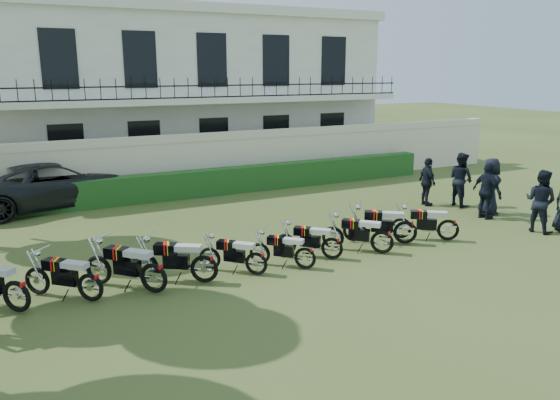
{
  "coord_description": "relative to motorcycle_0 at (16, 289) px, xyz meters",
  "views": [
    {
      "loc": [
        -6.56,
        -12.36,
        4.74
      ],
      "look_at": [
        0.58,
        1.82,
        0.92
      ],
      "focal_mm": 35.0,
      "sensor_mm": 36.0,
      "label": 1
    }
  ],
  "objects": [
    {
      "name": "motorcycle_3",
      "position": [
        3.83,
        -0.19,
        -0.01
      ],
      "size": [
        1.76,
        1.19,
        1.11
      ],
      "rotation": [
        0.0,
        0.0,
        1.0
      ],
      "color": "black",
      "rests_on": "ground"
    },
    {
      "name": "motorcycle_6",
      "position": [
        7.24,
        -0.15,
        -0.07
      ],
      "size": [
        1.37,
        1.28,
        0.97
      ],
      "rotation": [
        0.0,
        0.0,
        0.82
      ],
      "color": "black",
      "rests_on": "ground"
    },
    {
      "name": "perimeter_wall",
      "position": [
        6.7,
        9.05,
        0.65
      ],
      "size": [
        30.0,
        0.35,
        2.3
      ],
      "color": "beige",
      "rests_on": "ground"
    },
    {
      "name": "motorcycle_5",
      "position": [
        6.29,
        -0.45,
        -0.1
      ],
      "size": [
        1.27,
        1.25,
        0.93
      ],
      "rotation": [
        0.0,
        0.0,
        0.79
      ],
      "color": "black",
      "rests_on": "ground"
    },
    {
      "name": "officer_3",
      "position": [
        14.35,
        1.36,
        0.42
      ],
      "size": [
        0.82,
        1.05,
        1.89
      ],
      "primitive_type": "imported",
      "rotation": [
        0.0,
        0.0,
        1.31
      ],
      "color": "black",
      "rests_on": "ground"
    },
    {
      "name": "ground",
      "position": [
        6.7,
        1.05,
        -0.52
      ],
      "size": [
        100.0,
        100.0,
        0.0
      ],
      "primitive_type": "plane",
      "color": "#39471C",
      "rests_on": "ground"
    },
    {
      "name": "motorcycle_8",
      "position": [
        9.71,
        0.0,
        -0.01
      ],
      "size": [
        1.73,
        1.26,
        1.11
      ],
      "rotation": [
        0.0,
        0.0,
        0.96
      ],
      "color": "black",
      "rests_on": "ground"
    },
    {
      "name": "officer_2",
      "position": [
        13.79,
        0.97,
        0.39
      ],
      "size": [
        0.5,
        1.09,
        1.83
      ],
      "primitive_type": "imported",
      "rotation": [
        0.0,
        0.0,
        1.62
      ],
      "color": "black",
      "rests_on": "ground"
    },
    {
      "name": "motorcycle_1",
      "position": [
        1.38,
        -0.1,
        -0.04
      ],
      "size": [
        1.47,
        1.36,
        1.04
      ],
      "rotation": [
        0.0,
        0.0,
        0.83
      ],
      "color": "black",
      "rests_on": "ground"
    },
    {
      "name": "hedge",
      "position": [
        7.7,
        8.25,
        -0.02
      ],
      "size": [
        18.0,
        0.6,
        1.0
      ],
      "primitive_type": "cube",
      "color": "#1C4D1B",
      "rests_on": "ground"
    },
    {
      "name": "officer_4",
      "position": [
        14.33,
        2.67,
        0.43
      ],
      "size": [
        0.73,
        0.93,
        1.9
      ],
      "primitive_type": "imported",
      "rotation": [
        0.0,
        0.0,
        1.56
      ],
      "color": "black",
      "rests_on": "ground"
    },
    {
      "name": "officer_5",
      "position": [
        13.28,
        3.2,
        0.33
      ],
      "size": [
        0.63,
        1.07,
        1.71
      ],
      "primitive_type": "imported",
      "rotation": [
        0.0,
        0.0,
        1.35
      ],
      "color": "black",
      "rests_on": "ground"
    },
    {
      "name": "building",
      "position": [
        6.7,
        15.0,
        3.19
      ],
      "size": [
        20.4,
        9.6,
        7.4
      ],
      "color": "white",
      "rests_on": "ground"
    },
    {
      "name": "suv",
      "position": [
        1.38,
        9.05,
        0.28
      ],
      "size": [
        6.29,
        4.08,
        1.61
      ],
      "primitive_type": "imported",
      "rotation": [
        0.0,
        0.0,
        1.83
      ],
      "color": "black",
      "rests_on": "ground"
    },
    {
      "name": "motorcycle_4",
      "position": [
        5.08,
        -0.28,
        -0.09
      ],
      "size": [
        1.31,
        1.28,
        0.95
      ],
      "rotation": [
        0.0,
        0.0,
        0.8
      ],
      "color": "black",
      "rests_on": "ground"
    },
    {
      "name": "motorcycle_0",
      "position": [
        0.0,
        0.0,
        0.0
      ],
      "size": [
        1.56,
        1.53,
        1.14
      ],
      "rotation": [
        0.0,
        0.0,
        0.8
      ],
      "color": "black",
      "rests_on": "ground"
    },
    {
      "name": "motorcycle_2",
      "position": [
        2.66,
        -0.26,
        0.01
      ],
      "size": [
        1.51,
        1.61,
        1.15
      ],
      "rotation": [
        0.0,
        0.0,
        0.75
      ],
      "color": "black",
      "rests_on": "ground"
    },
    {
      "name": "motorcycle_7",
      "position": [
        8.64,
        -0.37,
        -0.04
      ],
      "size": [
        1.42,
        1.43,
        1.05
      ],
      "rotation": [
        0.0,
        0.0,
        0.78
      ],
      "color": "black",
      "rests_on": "ground"
    },
    {
      "name": "officer_1",
      "position": [
        14.08,
        -0.79,
        0.42
      ],
      "size": [
        0.89,
        1.05,
        1.88
      ],
      "primitive_type": "imported",
      "rotation": [
        0.0,
        0.0,
        1.79
      ],
      "color": "black",
      "rests_on": "ground"
    },
    {
      "name": "motorcycle_9",
      "position": [
        10.99,
        -0.3,
        -0.04
      ],
      "size": [
        1.62,
        1.18,
        1.04
      ],
      "rotation": [
        0.0,
        0.0,
        0.96
      ],
      "color": "black",
      "rests_on": "ground"
    }
  ]
}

